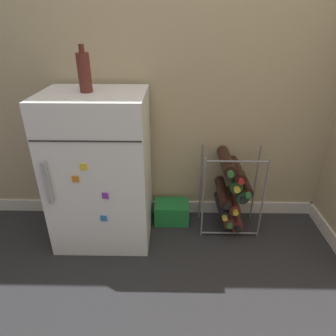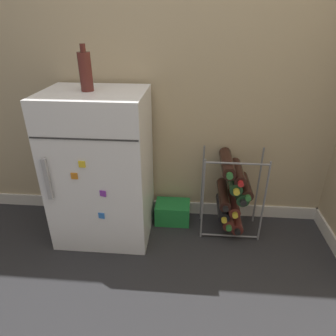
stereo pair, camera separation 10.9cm
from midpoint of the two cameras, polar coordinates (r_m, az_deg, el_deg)
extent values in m
plane|color=#28282B|center=(1.75, 1.40, -21.23)|extent=(14.00, 14.00, 0.00)
cube|color=tan|center=(1.88, 1.78, 25.28)|extent=(6.90, 0.06, 2.50)
cube|color=silver|center=(2.23, 1.35, -7.41)|extent=(6.90, 0.01, 0.09)
cube|color=white|center=(1.87, -14.34, -0.48)|extent=(0.58, 0.45, 0.94)
cube|color=#2D2D2D|center=(1.56, -17.49, 4.85)|extent=(0.57, 0.00, 0.01)
cube|color=#9E9EA3|center=(1.72, -23.70, -2.72)|extent=(0.02, 0.02, 0.25)
cube|color=blue|center=(1.77, -13.93, -9.33)|extent=(0.04, 0.01, 0.04)
cube|color=orange|center=(1.67, -18.99, -2.03)|extent=(0.04, 0.01, 0.04)
cube|color=purple|center=(1.68, -13.73, -5.20)|extent=(0.04, 0.01, 0.04)
cube|color=yellow|center=(1.62, -17.66, 0.18)|extent=(0.04, 0.01, 0.04)
cylinder|color=slate|center=(1.89, 5.07, -5.97)|extent=(0.01, 0.01, 0.57)
cylinder|color=slate|center=(1.95, 16.13, -5.87)|extent=(0.01, 0.01, 0.57)
cylinder|color=slate|center=(2.05, 4.73, -2.94)|extent=(0.01, 0.01, 0.57)
cylinder|color=slate|center=(2.11, 14.88, -2.94)|extent=(0.01, 0.01, 0.57)
cylinder|color=slate|center=(2.06, 10.06, -12.12)|extent=(0.37, 0.01, 0.01)
cylinder|color=slate|center=(1.78, 11.41, 1.20)|extent=(0.37, 0.01, 0.01)
cylinder|color=#56231E|center=(2.11, 11.02, -9.04)|extent=(0.08, 0.25, 0.08)
cylinder|color=black|center=(2.00, 11.63, -11.34)|extent=(0.04, 0.02, 0.04)
cylinder|color=#56231E|center=(2.08, 9.49, -8.32)|extent=(0.07, 0.27, 0.07)
cylinder|color=#2D7033|center=(1.96, 10.05, -10.77)|extent=(0.04, 0.02, 0.04)
cylinder|color=black|center=(2.04, 8.66, -7.01)|extent=(0.07, 0.26, 0.07)
cylinder|color=gold|center=(1.93, 9.17, -9.40)|extent=(0.03, 0.02, 0.03)
cylinder|color=#56231E|center=(2.03, 10.54, -6.11)|extent=(0.07, 0.25, 0.07)
cylinder|color=gold|center=(1.92, 11.14, -8.35)|extent=(0.03, 0.02, 0.03)
cylinder|color=black|center=(1.99, 8.82, -4.60)|extent=(0.07, 0.31, 0.07)
cylinder|color=black|center=(1.85, 9.44, -7.31)|extent=(0.03, 0.02, 0.03)
cylinder|color=#19381E|center=(1.98, 11.81, -3.55)|extent=(0.08, 0.29, 0.08)
cylinder|color=black|center=(1.85, 12.60, -5.98)|extent=(0.04, 0.02, 0.04)
cylinder|color=black|center=(1.98, 12.63, -2.89)|extent=(0.07, 0.26, 0.07)
cylinder|color=#2D7033|center=(1.86, 13.41, -5.06)|extent=(0.04, 0.02, 0.04)
cylinder|color=#19381E|center=(1.94, 10.65, -1.78)|extent=(0.08, 0.27, 0.08)
cylinder|color=gold|center=(1.81, 11.35, -4.05)|extent=(0.04, 0.02, 0.04)
cylinder|color=black|center=(1.92, 11.33, -0.37)|extent=(0.07, 0.27, 0.07)
cylinder|color=red|center=(1.79, 12.07, -2.54)|extent=(0.03, 0.02, 0.03)
cylinder|color=black|center=(1.88, 9.39, 1.24)|extent=(0.08, 0.31, 0.08)
cylinder|color=#2D7033|center=(1.73, 10.09, -1.14)|extent=(0.04, 0.02, 0.04)
cube|color=#1E7F38|center=(2.13, -0.76, -8.38)|extent=(0.24, 0.17, 0.14)
cylinder|color=#56231E|center=(1.71, -17.51, 16.89)|extent=(0.07, 0.07, 0.20)
cylinder|color=#56231E|center=(1.69, -18.10, 20.86)|extent=(0.03, 0.03, 0.04)
camera|label=1|loc=(0.05, -91.70, -0.86)|focal=32.00mm
camera|label=2|loc=(0.05, 88.30, 0.86)|focal=32.00mm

